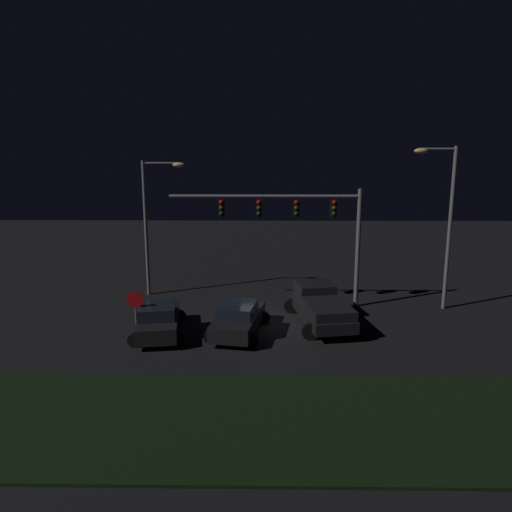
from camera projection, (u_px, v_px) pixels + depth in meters
name	position (u px, v px, depth m)	size (l,w,h in m)	color
ground_plane	(265.00, 322.00, 23.89)	(80.00, 80.00, 0.00)	black
grass_median	(266.00, 421.00, 14.74)	(23.27, 6.10, 0.10)	black
pickup_truck	(320.00, 304.00, 23.51)	(3.47, 5.65, 1.80)	black
car_sedan	(158.00, 319.00, 22.03)	(2.90, 4.62, 1.51)	black
car_sedan_far	(238.00, 319.00, 22.14)	(2.96, 4.64, 1.51)	black
traffic_signal_gantry	(297.00, 216.00, 25.46)	(10.32, 0.56, 6.50)	slate
street_lamp_left	(154.00, 212.00, 27.74)	(2.50, 0.44, 7.96)	slate
street_lamp_right	(443.00, 210.00, 24.98)	(2.25, 0.44, 8.71)	slate
stop_sign	(135.00, 306.00, 21.34)	(0.76, 0.08, 2.23)	slate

